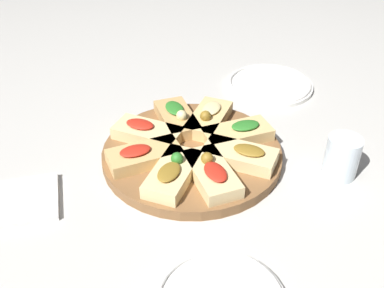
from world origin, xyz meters
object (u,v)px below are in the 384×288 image
at_px(serving_board, 192,154).
at_px(plate_left, 269,84).
at_px(water_glass, 342,157).
at_px(napkin_stack, 29,200).

bearing_deg(serving_board, plate_left, 130.55).
distance_m(serving_board, water_glass, 0.28).
distance_m(serving_board, napkin_stack, 0.31).
bearing_deg(water_glass, plate_left, 177.39).
bearing_deg(napkin_stack, water_glass, 81.89).
relative_size(plate_left, napkin_stack, 1.81).
relative_size(serving_board, plate_left, 1.63).
bearing_deg(serving_board, napkin_stack, -81.74).
distance_m(water_glass, napkin_stack, 0.57).
bearing_deg(water_glass, napkin_stack, -98.11).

